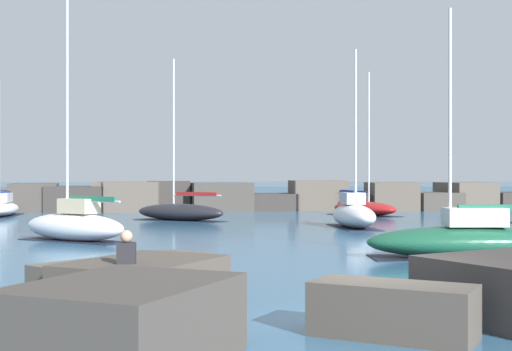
{
  "coord_description": "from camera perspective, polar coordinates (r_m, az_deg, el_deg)",
  "views": [
    {
      "loc": [
        -3.34,
        -13.56,
        2.88
      ],
      "look_at": [
        0.28,
        31.91,
        2.85
      ],
      "focal_mm": 50.0,
      "sensor_mm": 36.0,
      "label": 1
    }
  ],
  "objects": [
    {
      "name": "sailboat_moored_4",
      "position": [
        51.17,
        8.66,
        -2.58
      ],
      "size": [
        4.95,
        6.05,
        10.14
      ],
      "color": "maroon",
      "rests_on": "ground"
    },
    {
      "name": "open_sea_beyond",
      "position": [
        118.36,
        -2.94,
        -1.36
      ],
      "size": [
        400.0,
        116.0,
        0.01
      ],
      "color": "#235175",
      "rests_on": "ground"
    },
    {
      "name": "sailboat_moored_3",
      "position": [
        53.06,
        -19.75,
        -2.44
      ],
      "size": [
        2.63,
        7.28,
        9.44
      ],
      "color": "white",
      "rests_on": "ground"
    },
    {
      "name": "foreground_rocks",
      "position": [
        13.48,
        1.18,
        -9.73
      ],
      "size": [
        11.86,
        8.61,
        1.26
      ],
      "color": "#4C443D",
      "rests_on": "ground"
    },
    {
      "name": "person_on_rocks",
      "position": [
        14.0,
        -10.33,
        -7.54
      ],
      "size": [
        0.36,
        0.24,
        1.82
      ],
      "color": "#282833",
      "rests_on": "ground"
    },
    {
      "name": "ground_plane",
      "position": [
        14.26,
        9.3,
        -11.61
      ],
      "size": [
        600.0,
        600.0,
        0.0
      ],
      "primitive_type": "plane",
      "color": "#336084"
    },
    {
      "name": "sailboat_moored_5",
      "position": [
        45.18,
        -6.1,
        -2.87
      ],
      "size": [
        6.26,
        4.93,
        10.24
      ],
      "color": "black",
      "rests_on": "ground"
    },
    {
      "name": "breakwater_jetty",
      "position": [
        58.32,
        -1.07,
        -1.78
      ],
      "size": [
        60.59,
        7.11,
        2.43
      ],
      "color": "#423D38",
      "rests_on": "ground"
    },
    {
      "name": "sailboat_moored_2",
      "position": [
        32.15,
        -14.32,
        -3.79
      ],
      "size": [
        5.55,
        4.73,
        10.73
      ],
      "color": "white",
      "rests_on": "ground"
    },
    {
      "name": "sailboat_moored_1",
      "position": [
        39.39,
        7.81,
        -3.07
      ],
      "size": [
        2.12,
        5.83,
        9.69
      ],
      "color": "silver",
      "rests_on": "ground"
    },
    {
      "name": "sailboat_moored_8",
      "position": [
        25.8,
        16.43,
        -4.92
      ],
      "size": [
        6.93,
        2.41,
        8.66
      ],
      "color": "#195138",
      "rests_on": "ground"
    },
    {
      "name": "mooring_buoy_orange_near",
      "position": [
        45.72,
        -14.82,
        -3.08
      ],
      "size": [
        0.8,
        0.8,
        1.0
      ],
      "color": "red",
      "rests_on": "ground"
    }
  ]
}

